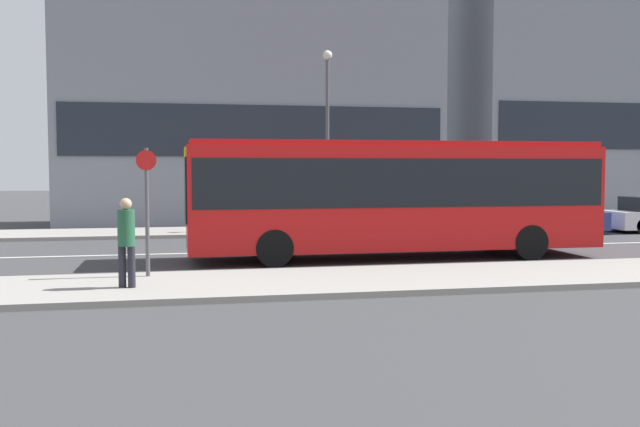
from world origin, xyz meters
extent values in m
plane|color=#3A3A3D|center=(0.00, 0.00, 0.00)|extent=(120.00, 120.00, 0.00)
cube|color=gray|center=(0.00, -6.25, 0.07)|extent=(44.00, 3.50, 0.13)
cube|color=gray|center=(0.00, 6.25, 0.07)|extent=(44.00, 3.50, 0.13)
cube|color=silver|center=(0.00, 0.00, 0.00)|extent=(41.80, 0.16, 0.01)
cube|color=gray|center=(0.63, 11.73, 7.43)|extent=(17.14, 4.46, 14.86)
cube|color=#1E232D|center=(0.63, 9.47, 4.09)|extent=(16.46, 0.08, 2.20)
cube|color=gray|center=(19.25, 12.35, 8.16)|extent=(15.69, 5.71, 16.31)
cube|color=red|center=(3.05, -2.20, 1.70)|extent=(11.34, 2.51, 2.78)
cube|color=black|center=(3.05, -2.20, 2.12)|extent=(11.12, 2.54, 1.28)
cube|color=red|center=(3.05, -2.20, 3.16)|extent=(11.17, 2.31, 0.14)
cube|color=black|center=(-2.64, -2.20, 1.95)|extent=(0.05, 2.21, 1.67)
cube|color=yellow|center=(-2.64, -2.20, 2.88)|extent=(0.04, 1.76, 0.32)
cylinder|color=black|center=(-0.46, -3.35, 0.48)|extent=(0.96, 0.28, 0.96)
cylinder|color=black|center=(-0.46, -1.06, 0.48)|extent=(0.96, 0.28, 0.96)
cylinder|color=black|center=(6.57, -3.35, 0.48)|extent=(0.96, 0.28, 0.96)
cylinder|color=black|center=(6.57, -1.06, 0.48)|extent=(0.96, 0.28, 0.96)
cube|color=navy|center=(11.05, 3.56, 0.49)|extent=(4.01, 1.80, 0.68)
cube|color=#21262B|center=(10.93, 3.56, 1.07)|extent=(2.21, 1.58, 0.48)
cylinder|color=black|center=(12.29, 2.75, 0.30)|extent=(0.60, 0.18, 0.60)
cylinder|color=black|center=(12.29, 4.37, 0.30)|extent=(0.60, 0.18, 0.60)
cylinder|color=black|center=(9.81, 2.75, 0.30)|extent=(0.60, 0.18, 0.60)
cylinder|color=black|center=(9.81, 4.37, 0.30)|extent=(0.60, 0.18, 0.60)
cylinder|color=black|center=(14.41, 4.35, 0.30)|extent=(0.60, 0.18, 0.60)
cylinder|color=#23232D|center=(-3.78, -6.60, 0.55)|extent=(0.15, 0.15, 0.83)
cylinder|color=#23232D|center=(-3.97, -6.52, 0.55)|extent=(0.15, 0.15, 0.83)
cylinder|color=#235638|center=(-3.87, -6.56, 1.32)|extent=(0.34, 0.34, 0.72)
sphere|color=tan|center=(-3.87, -6.56, 1.80)|extent=(0.23, 0.23, 0.23)
cylinder|color=#4C4C51|center=(-3.52, -5.12, 1.54)|extent=(0.09, 0.09, 2.82)
cylinder|color=red|center=(-3.52, -5.18, 2.68)|extent=(0.44, 0.03, 0.44)
cylinder|color=#4C4C51|center=(2.80, 5.48, 3.39)|extent=(0.14, 0.14, 6.52)
sphere|color=silver|center=(2.80, 5.48, 6.75)|extent=(0.36, 0.36, 0.36)
camera|label=1|loc=(-2.91, -21.14, 2.53)|focal=40.00mm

